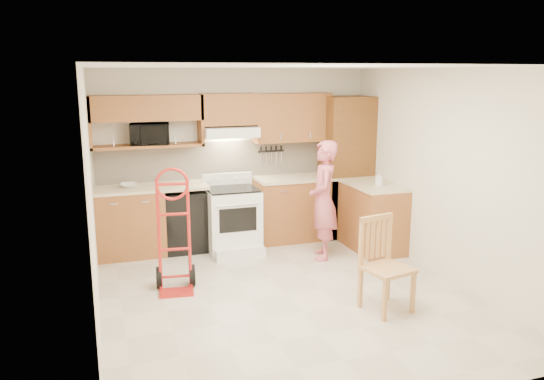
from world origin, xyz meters
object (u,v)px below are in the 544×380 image
range (234,215)px  dining_chair (387,265)px  microwave (150,134)px  person (323,200)px  hand_truck (174,236)px

range → dining_chair: range is taller
microwave → dining_chair: microwave is taller
microwave → person: bearing=-19.2°
person → microwave: bearing=-98.0°
person → hand_truck: bearing=-57.1°
microwave → hand_truck: 1.86m
person → dining_chair: 1.76m
hand_truck → dining_chair: 2.36m
hand_truck → microwave: bearing=99.5°
hand_truck → person: bearing=21.4°
dining_chair → microwave: bearing=114.8°
range → person: person is taller
range → hand_truck: 1.50m
microwave → range: bearing=-15.3°
person → range: bearing=-101.5°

